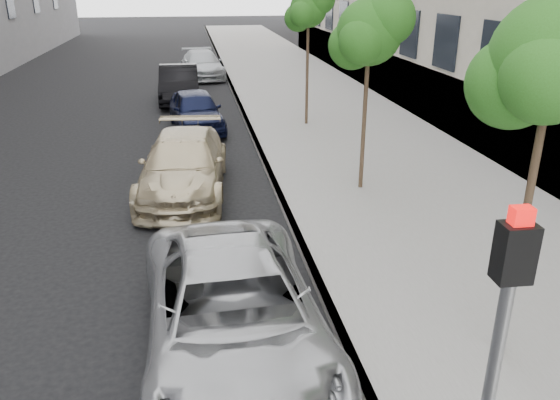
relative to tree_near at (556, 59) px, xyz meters
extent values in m
cube|color=gray|center=(1.07, 22.50, -3.99)|extent=(6.40, 72.00, 0.14)
cube|color=#9E9B93|center=(-2.05, 22.50, -3.99)|extent=(0.15, 72.00, 0.14)
cylinder|color=#38281C|center=(-0.03, 0.00, -1.61)|extent=(0.10, 0.10, 4.61)
sphere|color=#286018|center=(-0.03, 0.00, 0.00)|extent=(1.43, 1.43, 1.43)
sphere|color=#286018|center=(-0.33, 0.25, -0.30)|extent=(1.07, 1.07, 1.07)
cylinder|color=#38281C|center=(-0.03, 6.50, -1.74)|extent=(0.10, 0.10, 4.35)
sphere|color=#286018|center=(-0.03, 6.50, -0.26)|extent=(1.46, 1.46, 1.46)
sphere|color=#286018|center=(0.32, 6.30, 0.04)|extent=(1.17, 1.17, 1.17)
sphere|color=#286018|center=(-0.33, 6.75, -0.56)|extent=(1.10, 1.10, 1.10)
cylinder|color=#38281C|center=(-0.03, 13.00, -1.64)|extent=(0.10, 0.10, 4.56)
sphere|color=#286018|center=(-0.03, 13.00, -0.06)|extent=(1.22, 1.22, 1.22)
sphere|color=#286018|center=(-0.33, 13.25, -0.36)|extent=(0.92, 0.92, 0.92)
cube|color=black|center=(-1.93, -2.63, -0.88)|extent=(0.25, 0.19, 0.42)
cube|color=red|center=(-1.93, -2.63, -0.61)|extent=(0.14, 0.10, 0.12)
imported|color=#A7A9AC|center=(-3.61, 0.67, -3.35)|extent=(2.58, 5.20, 1.42)
imported|color=tan|center=(-4.28, 7.21, -3.35)|extent=(2.42, 5.04, 1.41)
imported|color=black|center=(-3.87, 13.29, -3.38)|extent=(2.09, 4.16, 1.36)
imported|color=black|center=(-4.48, 18.18, -3.30)|extent=(1.61, 4.59, 1.51)
imported|color=#AAAEB3|center=(-3.33, 24.31, -3.36)|extent=(2.43, 4.96, 1.39)
camera|label=1|loc=(-4.00, -5.58, 0.81)|focal=35.00mm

